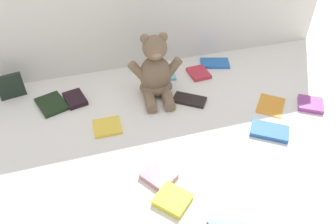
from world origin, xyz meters
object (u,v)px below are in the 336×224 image
book_case_4 (215,63)px  book_case_9 (52,104)px  teddy_bear (156,73)px  book_case_8 (159,176)px  book_case_10 (173,199)px  book_case_2 (189,100)px  book_case_13 (75,99)px  book_case_0 (270,131)px  book_case_5 (271,105)px  book_case_1 (310,104)px  book_case_7 (107,127)px  book_case_3 (199,73)px  book_case_12 (166,73)px  book_case_6 (11,86)px

book_case_4 → book_case_9: 0.75m
teddy_bear → book_case_4: bearing=30.2°
book_case_4 → book_case_9: book_case_9 is taller
book_case_8 → book_case_10: (0.02, -0.09, 0.00)m
book_case_2 → book_case_13: size_ratio=1.21×
teddy_bear → book_case_0: size_ratio=1.99×
book_case_0 → book_case_5: size_ratio=1.01×
book_case_1 → book_case_2: book_case_1 is taller
book_case_2 → book_case_7: same height
book_case_1 → book_case_2: 0.48m
book_case_0 → book_case_1: size_ratio=1.43×
book_case_13 → book_case_9: bearing=168.8°
book_case_2 → book_case_13: book_case_13 is taller
book_case_3 → book_case_4: book_case_3 is taller
book_case_5 → book_case_13: 0.79m
book_case_12 → book_case_2: bearing=104.3°
book_case_4 → book_case_9: size_ratio=0.99×
book_case_4 → book_case_12: bearing=110.2°
book_case_3 → book_case_4: bearing=26.6°
book_case_2 → book_case_5: size_ratio=0.99×
book_case_2 → book_case_9: size_ratio=0.97×
book_case_8 → book_case_12: book_case_8 is taller
book_case_2 → book_case_10: size_ratio=1.40×
book_case_4 → book_case_5: (0.09, -0.36, -0.00)m
book_case_3 → book_case_5: (0.19, -0.29, -0.00)m
book_case_4 → book_case_12: book_case_4 is taller
book_case_1 → book_case_4: size_ratio=0.71×
book_case_1 → book_case_5: book_case_1 is taller
book_case_10 → teddy_bear: bearing=-141.8°
teddy_bear → book_case_3: 0.25m
book_case_1 → book_case_13: bearing=14.0°
book_case_2 → book_case_7: 0.35m
book_case_3 → book_case_8: (-0.33, -0.51, 0.00)m
book_case_0 → book_case_6: (-0.90, 0.50, 0.04)m
book_case_0 → book_case_5: (0.09, 0.14, -0.00)m
book_case_2 → book_case_12: 0.22m
book_case_2 → book_case_10: 0.48m
book_case_1 → book_case_5: bearing=15.5°
book_case_8 → book_case_12: size_ratio=0.80×
book_case_13 → book_case_10: bearing=-81.6°
book_case_7 → book_case_6: bearing=-40.4°
book_case_3 → book_case_1: bearing=-48.4°
book_case_5 → book_case_10: book_case_10 is taller
book_case_5 → book_case_10: (-0.51, -0.31, 0.01)m
book_case_3 → book_case_13: book_case_13 is taller
book_case_0 → book_case_10: book_case_10 is taller
book_case_0 → book_case_12: (-0.25, 0.48, -0.00)m
book_case_0 → book_case_13: book_case_13 is taller
book_case_9 → teddy_bear: bearing=-24.7°
book_case_4 → book_case_10: bearing=164.9°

